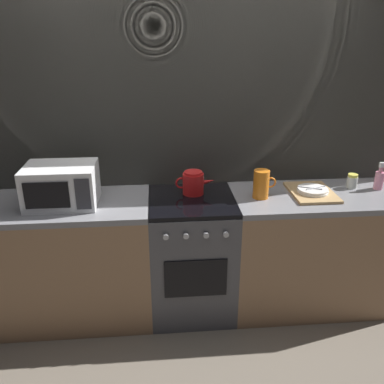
{
  "coord_description": "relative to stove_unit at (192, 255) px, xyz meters",
  "views": [
    {
      "loc": [
        -0.23,
        -2.59,
        2.01
      ],
      "look_at": [
        0.0,
        0.0,
        0.95
      ],
      "focal_mm": 38.13,
      "sensor_mm": 36.0,
      "label": 1
    }
  ],
  "objects": [
    {
      "name": "ground_plane",
      "position": [
        0.0,
        0.0,
        -0.45
      ],
      "size": [
        8.0,
        8.0,
        0.0
      ],
      "primitive_type": "plane",
      "color": "#6B6054"
    },
    {
      "name": "back_wall",
      "position": [
        0.0,
        0.32,
        0.75
      ],
      "size": [
        3.6,
        0.05,
        2.4
      ],
      "color": "#B2AD9E",
      "rests_on": "ground_plane"
    },
    {
      "name": "counter_left",
      "position": [
        -0.9,
        0.0,
        0.0
      ],
      "size": [
        1.2,
        0.6,
        0.9
      ],
      "color": "#997251",
      "rests_on": "ground_plane"
    },
    {
      "name": "stove_unit",
      "position": [
        0.0,
        0.0,
        0.0
      ],
      "size": [
        0.6,
        0.63,
        0.9
      ],
      "color": "#4C4C51",
      "rests_on": "ground_plane"
    },
    {
      "name": "counter_right",
      "position": [
        0.9,
        0.0,
        0.0
      ],
      "size": [
        1.2,
        0.6,
        0.9
      ],
      "color": "#997251",
      "rests_on": "ground_plane"
    },
    {
      "name": "microwave",
      "position": [
        -0.87,
        -0.01,
        0.59
      ],
      "size": [
        0.46,
        0.35,
        0.27
      ],
      "color": "white",
      "rests_on": "counter_left"
    },
    {
      "name": "kettle",
      "position": [
        0.02,
        0.1,
        0.53
      ],
      "size": [
        0.28,
        0.15,
        0.17
      ],
      "color": "red",
      "rests_on": "stove_unit"
    },
    {
      "name": "pitcher",
      "position": [
        0.48,
        -0.02,
        0.55
      ],
      "size": [
        0.16,
        0.11,
        0.2
      ],
      "color": "orange",
      "rests_on": "counter_right"
    },
    {
      "name": "dish_pile",
      "position": [
        0.86,
        0.01,
        0.47
      ],
      "size": [
        0.3,
        0.4,
        0.06
      ],
      "color": "tan",
      "rests_on": "counter_right"
    },
    {
      "name": "spice_jar",
      "position": [
        1.2,
        0.11,
        0.5
      ],
      "size": [
        0.08,
        0.08,
        0.1
      ],
      "color": "silver",
      "rests_on": "counter_right"
    },
    {
      "name": "spray_bottle",
      "position": [
        1.38,
        0.06,
        0.53
      ],
      "size": [
        0.08,
        0.06,
        0.2
      ],
      "color": "pink",
      "rests_on": "counter_right"
    }
  ]
}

